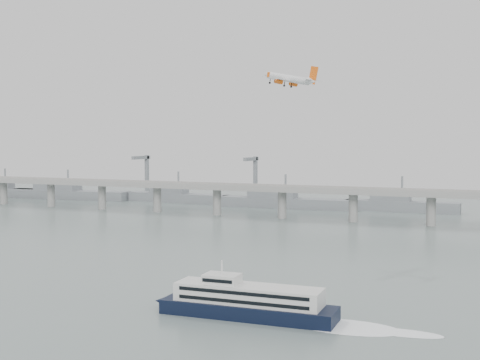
% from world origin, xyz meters
% --- Properties ---
extents(ground, '(900.00, 900.00, 0.00)m').
position_xyz_m(ground, '(0.00, 0.00, 0.00)').
color(ground, slate).
rests_on(ground, ground).
extents(bridge, '(800.00, 22.00, 23.90)m').
position_xyz_m(bridge, '(-1.15, 200.00, 17.65)').
color(bridge, gray).
rests_on(bridge, ground).
extents(distant_fleet, '(453.00, 60.90, 40.00)m').
position_xyz_m(distant_fleet, '(-155.36, 265.08, 6.22)').
color(distant_fleet, slate).
rests_on(distant_fleet, ground).
extents(ferry, '(91.01, 17.49, 17.16)m').
position_xyz_m(ferry, '(42.73, -38.60, 4.65)').
color(ferry, black).
rests_on(ferry, ground).
extents(airliner, '(34.34, 32.26, 9.75)m').
position_xyz_m(airliner, '(15.53, 79.42, 84.45)').
color(airliner, white).
rests_on(airliner, ground).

